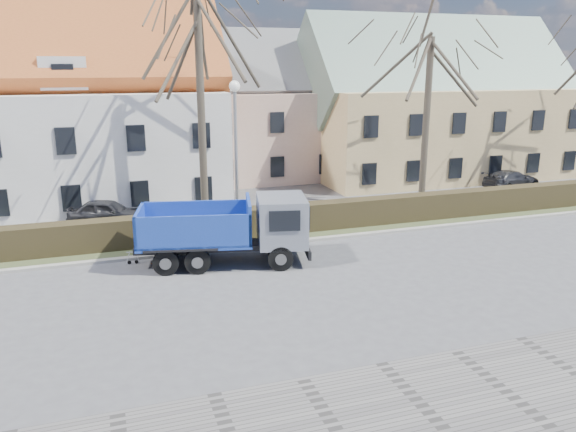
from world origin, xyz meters
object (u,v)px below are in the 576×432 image
object	(u,v)px
parked_car_a	(107,212)
parked_car_b	(511,179)
streetlight	(236,158)
dump_truck	(218,230)
cart_frame	(128,257)

from	to	relation	value
parked_car_a	parked_car_b	size ratio (longest dim) A/B	0.93
streetlight	dump_truck	bearing A→B (deg)	-113.49
parked_car_b	dump_truck	bearing A→B (deg)	100.83
dump_truck	cart_frame	distance (m)	3.74
cart_frame	parked_car_b	bearing A→B (deg)	15.83
parked_car_b	parked_car_a	bearing A→B (deg)	81.31
cart_frame	streetlight	bearing A→B (deg)	29.67
dump_truck	parked_car_a	xyz separation A→B (m)	(-4.06, 7.19, -0.74)
dump_truck	parked_car_a	world-z (taller)	dump_truck
streetlight	parked_car_b	distance (m)	19.26
parked_car_b	streetlight	bearing A→B (deg)	91.49
streetlight	cart_frame	distance (m)	6.75
parked_car_a	parked_car_b	xyz separation A→B (m)	(24.43, 0.59, -0.05)
dump_truck	parked_car_b	size ratio (longest dim) A/B	1.71
dump_truck	streetlight	size ratio (longest dim) A/B	0.97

